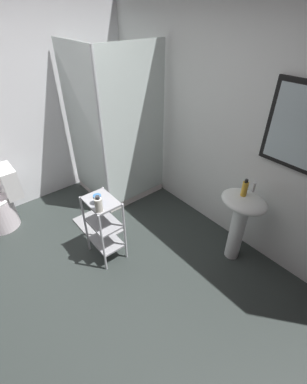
% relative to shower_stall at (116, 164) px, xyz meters
% --- Properties ---
extents(ground_plane, '(4.20, 4.20, 0.02)m').
position_rel_shower_stall_xyz_m(ground_plane, '(1.20, -1.23, -0.47)').
color(ground_plane, '#2C3230').
extents(wall_back, '(4.20, 0.14, 2.50)m').
position_rel_shower_stall_xyz_m(wall_back, '(1.21, 0.62, 0.79)').
color(wall_back, silver).
rests_on(wall_back, ground_plane).
extents(shower_stall, '(0.92, 0.92, 2.00)m').
position_rel_shower_stall_xyz_m(shower_stall, '(0.00, 0.00, 0.00)').
color(shower_stall, white).
rests_on(shower_stall, ground_plane).
extents(pedestal_sink, '(0.46, 0.37, 0.81)m').
position_rel_shower_stall_xyz_m(pedestal_sink, '(1.83, 0.29, 0.12)').
color(pedestal_sink, white).
rests_on(pedestal_sink, ground_plane).
extents(sink_faucet, '(0.03, 0.03, 0.10)m').
position_rel_shower_stall_xyz_m(sink_faucet, '(1.83, 0.41, 0.40)').
color(sink_faucet, silver).
rests_on(sink_faucet, pedestal_sink).
extents(toilet, '(0.37, 0.49, 0.76)m').
position_rel_shower_stall_xyz_m(toilet, '(-0.28, -1.47, -0.15)').
color(toilet, white).
rests_on(toilet, ground_plane).
extents(storage_cart, '(0.38, 0.28, 0.74)m').
position_rel_shower_stall_xyz_m(storage_cart, '(0.93, -0.76, -0.03)').
color(storage_cart, silver).
rests_on(storage_cart, ground_plane).
extents(hand_soap_bottle, '(0.06, 0.06, 0.18)m').
position_rel_shower_stall_xyz_m(hand_soap_bottle, '(1.81, 0.29, 0.43)').
color(hand_soap_bottle, gold).
rests_on(hand_soap_bottle, pedestal_sink).
extents(lotion_bottle_white, '(0.07, 0.07, 0.17)m').
position_rel_shower_stall_xyz_m(lotion_bottle_white, '(1.06, -0.84, 0.35)').
color(lotion_bottle_white, white).
rests_on(lotion_bottle_white, storage_cart).
extents(rinse_cup, '(0.08, 0.08, 0.10)m').
position_rel_shower_stall_xyz_m(rinse_cup, '(0.96, -0.80, 0.32)').
color(rinse_cup, '#3870B2').
rests_on(rinse_cup, storage_cart).
extents(bath_mat, '(0.60, 0.40, 0.02)m').
position_rel_shower_stall_xyz_m(bath_mat, '(0.46, -0.62, -0.45)').
color(bath_mat, gray).
rests_on(bath_mat, ground_plane).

